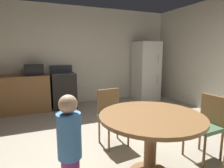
{
  "coord_description": "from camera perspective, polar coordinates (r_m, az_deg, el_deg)",
  "views": [
    {
      "loc": [
        -1.11,
        -2.26,
        1.46
      ],
      "look_at": [
        0.23,
        0.93,
        0.88
      ],
      "focal_mm": 30.59,
      "sensor_mm": 36.0,
      "label": 1
    }
  ],
  "objects": [
    {
      "name": "chair_east",
      "position": [
        2.97,
        26.51,
        -10.29
      ],
      "size": [
        0.42,
        0.42,
        0.87
      ],
      "rotation": [
        0.0,
        0.0,
        3.2
      ],
      "color": "olive",
      "rests_on": "ground"
    },
    {
      "name": "wall_back",
      "position": [
        5.55,
        -11.39,
        8.26
      ],
      "size": [
        6.12,
        0.12,
        2.7
      ],
      "primitive_type": "cube",
      "color": "silver",
      "rests_on": "ground"
    },
    {
      "name": "refrigerator",
      "position": [
        5.97,
        10.15,
        3.86
      ],
      "size": [
        0.68,
        0.68,
        1.76
      ],
      "color": "white",
      "rests_on": "ground"
    },
    {
      "name": "dining_table",
      "position": [
        2.28,
        11.56,
        -12.72
      ],
      "size": [
        1.19,
        1.19,
        0.76
      ],
      "color": "olive",
      "rests_on": "ground"
    },
    {
      "name": "ground_plane",
      "position": [
        2.91,
        3.15,
        -20.58
      ],
      "size": [
        14.0,
        14.0,
        0.0
      ],
      "primitive_type": "plane",
      "color": "#A89E89"
    },
    {
      "name": "oven_range",
      "position": [
        5.19,
        -14.31,
        -1.75
      ],
      "size": [
        0.6,
        0.6,
        1.1
      ],
      "color": "black",
      "rests_on": "ground"
    },
    {
      "name": "person_child",
      "position": [
        1.89,
        -12.51,
        -18.47
      ],
      "size": [
        0.24,
        0.24,
        1.09
      ],
      "rotation": [
        0.0,
        0.0,
        6.37
      ],
      "color": "#8C337A",
      "rests_on": "ground"
    },
    {
      "name": "chair_north",
      "position": [
        3.06,
        -0.15,
        -8.65
      ],
      "size": [
        0.44,
        0.44,
        0.87
      ],
      "rotation": [
        0.0,
        0.0,
        4.81
      ],
      "color": "olive",
      "rests_on": "ground"
    },
    {
      "name": "microwave",
      "position": [
        5.06,
        -22.25,
        3.99
      ],
      "size": [
        0.44,
        0.32,
        0.26
      ],
      "primitive_type": "cube",
      "color": "black",
      "rests_on": "kitchen_counter"
    },
    {
      "name": "kitchen_counter",
      "position": [
        5.18,
        -29.4,
        -2.92
      ],
      "size": [
        2.03,
        0.6,
        0.9
      ],
      "primitive_type": "cube",
      "color": "olive",
      "rests_on": "ground"
    }
  ]
}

